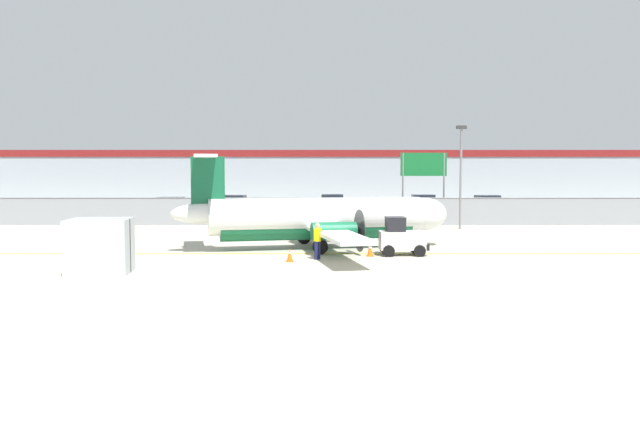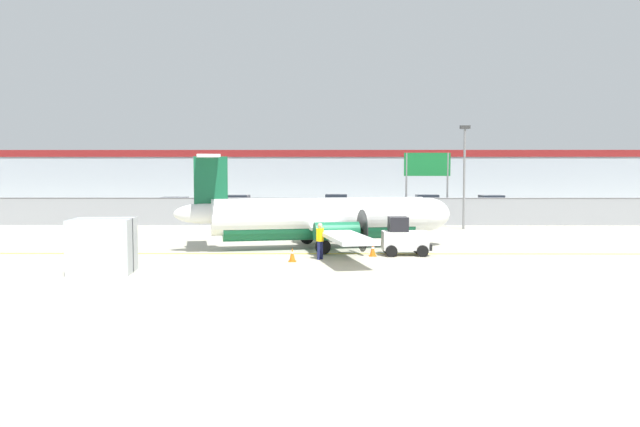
{
  "view_description": "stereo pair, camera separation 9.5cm",
  "coord_description": "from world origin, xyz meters",
  "px_view_note": "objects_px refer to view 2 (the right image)",
  "views": [
    {
      "loc": [
        -0.82,
        -28.79,
        4.16
      ],
      "look_at": [
        -0.98,
        5.0,
        1.8
      ],
      "focal_mm": 35.0,
      "sensor_mm": 36.0,
      "label": 1
    },
    {
      "loc": [
        -0.72,
        -28.79,
        4.16
      ],
      "look_at": [
        -0.98,
        5.0,
        1.8
      ],
      "focal_mm": 35.0,
      "sensor_mm": 36.0,
      "label": 2
    }
  ],
  "objects_px": {
    "ground_crew_worker": "(320,239)",
    "parked_car_4": "(387,207)",
    "cargo_container": "(102,246)",
    "commuter_airplane": "(325,218)",
    "baggage_tug": "(404,238)",
    "parked_car_0": "(174,206)",
    "parked_car_5": "(428,203)",
    "apron_light_pole": "(464,168)",
    "highway_sign": "(427,170)",
    "traffic_cone_near_left": "(292,255)",
    "parked_car_2": "(288,208)",
    "parked_car_6": "(490,203)",
    "parked_car_1": "(239,203)",
    "traffic_cone_near_right": "(373,250)",
    "parked_car_3": "(335,202)"
  },
  "relations": [
    {
      "from": "parked_car_1",
      "to": "highway_sign",
      "type": "distance_m",
      "value": 21.2
    },
    {
      "from": "parked_car_1",
      "to": "parked_car_2",
      "type": "xyz_separation_m",
      "value": [
        5.32,
        -8.02,
        0.0
      ]
    },
    {
      "from": "baggage_tug",
      "to": "parked_car_4",
      "type": "bearing_deg",
      "value": 83.94
    },
    {
      "from": "commuter_airplane",
      "to": "parked_car_2",
      "type": "bearing_deg",
      "value": 86.81
    },
    {
      "from": "traffic_cone_near_left",
      "to": "highway_sign",
      "type": "height_order",
      "value": "highway_sign"
    },
    {
      "from": "apron_light_pole",
      "to": "cargo_container",
      "type": "bearing_deg",
      "value": -134.77
    },
    {
      "from": "parked_car_4",
      "to": "parked_car_3",
      "type": "bearing_deg",
      "value": 113.15
    },
    {
      "from": "parked_car_1",
      "to": "apron_light_pole",
      "type": "bearing_deg",
      "value": -37.69
    },
    {
      "from": "apron_light_pole",
      "to": "highway_sign",
      "type": "relative_size",
      "value": 1.32
    },
    {
      "from": "parked_car_4",
      "to": "parked_car_6",
      "type": "relative_size",
      "value": 0.98
    },
    {
      "from": "baggage_tug",
      "to": "cargo_container",
      "type": "bearing_deg",
      "value": -159.84
    },
    {
      "from": "cargo_container",
      "to": "parked_car_4",
      "type": "relative_size",
      "value": 0.6
    },
    {
      "from": "ground_crew_worker",
      "to": "parked_car_5",
      "type": "relative_size",
      "value": 0.4
    },
    {
      "from": "traffic_cone_near_right",
      "to": "parked_car_3",
      "type": "height_order",
      "value": "parked_car_3"
    },
    {
      "from": "baggage_tug",
      "to": "traffic_cone_near_right",
      "type": "xyz_separation_m",
      "value": [
        -1.55,
        -0.37,
        -0.54
      ]
    },
    {
      "from": "commuter_airplane",
      "to": "parked_car_3",
      "type": "relative_size",
      "value": 3.76
    },
    {
      "from": "baggage_tug",
      "to": "parked_car_3",
      "type": "distance_m",
      "value": 33.44
    },
    {
      "from": "traffic_cone_near_right",
      "to": "baggage_tug",
      "type": "bearing_deg",
      "value": 13.38
    },
    {
      "from": "baggage_tug",
      "to": "ground_crew_worker",
      "type": "bearing_deg",
      "value": -162.78
    },
    {
      "from": "parked_car_5",
      "to": "apron_light_pole",
      "type": "height_order",
      "value": "apron_light_pole"
    },
    {
      "from": "parked_car_0",
      "to": "apron_light_pole",
      "type": "xyz_separation_m",
      "value": [
        23.72,
        -13.19,
        3.41
      ]
    },
    {
      "from": "highway_sign",
      "to": "parked_car_5",
      "type": "bearing_deg",
      "value": 80.13
    },
    {
      "from": "highway_sign",
      "to": "parked_car_4",
      "type": "bearing_deg",
      "value": 112.81
    },
    {
      "from": "ground_crew_worker",
      "to": "traffic_cone_near_left",
      "type": "distance_m",
      "value": 1.59
    },
    {
      "from": "traffic_cone_near_right",
      "to": "parked_car_0",
      "type": "height_order",
      "value": "parked_car_0"
    },
    {
      "from": "parked_car_5",
      "to": "cargo_container",
      "type": "bearing_deg",
      "value": -117.36
    },
    {
      "from": "parked_car_2",
      "to": "parked_car_6",
      "type": "height_order",
      "value": "same"
    },
    {
      "from": "cargo_container",
      "to": "parked_car_1",
      "type": "height_order",
      "value": "cargo_container"
    },
    {
      "from": "commuter_airplane",
      "to": "highway_sign",
      "type": "xyz_separation_m",
      "value": [
        7.95,
        15.69,
        2.54
      ]
    },
    {
      "from": "parked_car_2",
      "to": "baggage_tug",
      "type": "bearing_deg",
      "value": 100.79
    },
    {
      "from": "parked_car_2",
      "to": "parked_car_4",
      "type": "xyz_separation_m",
      "value": [
        8.64,
        0.93,
        0.0
      ]
    },
    {
      "from": "ground_crew_worker",
      "to": "parked_car_4",
      "type": "relative_size",
      "value": 0.4
    },
    {
      "from": "commuter_airplane",
      "to": "parked_car_1",
      "type": "relative_size",
      "value": 3.67
    },
    {
      "from": "baggage_tug",
      "to": "traffic_cone_near_left",
      "type": "xyz_separation_m",
      "value": [
        -5.35,
        -2.18,
        -0.54
      ]
    },
    {
      "from": "baggage_tug",
      "to": "parked_car_0",
      "type": "bearing_deg",
      "value": 121.28
    },
    {
      "from": "parked_car_1",
      "to": "apron_light_pole",
      "type": "height_order",
      "value": "apron_light_pole"
    },
    {
      "from": "baggage_tug",
      "to": "parked_car_6",
      "type": "bearing_deg",
      "value": 65.92
    },
    {
      "from": "parked_car_5",
      "to": "apron_light_pole",
      "type": "distance_m",
      "value": 19.11
    },
    {
      "from": "ground_crew_worker",
      "to": "cargo_container",
      "type": "xyz_separation_m",
      "value": [
        -8.77,
        -3.86,
        0.15
      ]
    },
    {
      "from": "highway_sign",
      "to": "ground_crew_worker",
      "type": "bearing_deg",
      "value": -112.53
    },
    {
      "from": "traffic_cone_near_left",
      "to": "parked_car_1",
      "type": "xyz_separation_m",
      "value": [
        -7.01,
        33.43,
        0.58
      ]
    },
    {
      "from": "parked_car_1",
      "to": "parked_car_3",
      "type": "xyz_separation_m",
      "value": [
        9.54,
        2.07,
        0.0
      ]
    },
    {
      "from": "parked_car_4",
      "to": "commuter_airplane",
      "type": "bearing_deg",
      "value": -106.85
    },
    {
      "from": "parked_car_1",
      "to": "parked_car_4",
      "type": "distance_m",
      "value": 15.66
    },
    {
      "from": "baggage_tug",
      "to": "cargo_container",
      "type": "distance_m",
      "value": 13.92
    },
    {
      "from": "baggage_tug",
      "to": "apron_light_pole",
      "type": "distance_m",
      "value": 15.28
    },
    {
      "from": "traffic_cone_near_left",
      "to": "parked_car_6",
      "type": "relative_size",
      "value": 0.15
    },
    {
      "from": "baggage_tug",
      "to": "parked_car_0",
      "type": "height_order",
      "value": "baggage_tug"
    },
    {
      "from": "baggage_tug",
      "to": "parked_car_4",
      "type": "xyz_separation_m",
      "value": [
        1.6,
        24.17,
        0.04
      ]
    },
    {
      "from": "parked_car_2",
      "to": "highway_sign",
      "type": "xyz_separation_m",
      "value": [
        11.12,
        -4.97,
        3.24
      ]
    }
  ]
}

